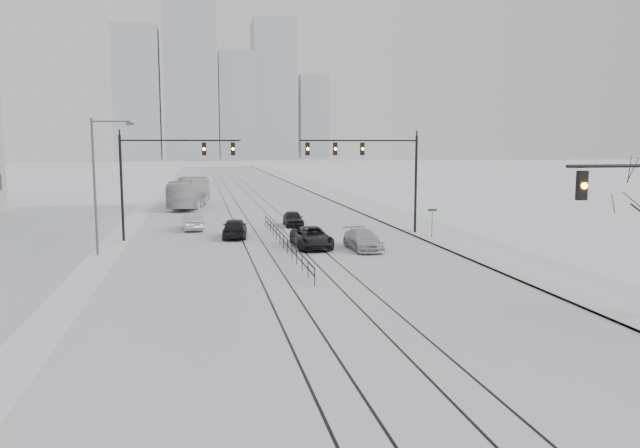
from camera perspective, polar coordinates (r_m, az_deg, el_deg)
The scene contains 17 objects.
road at distance 73.62m, azimuth -6.48°, elevation 1.59°, with size 22.00×260.00×0.02m, color silver.
sidewalk_east at distance 75.87m, azimuth 3.74°, elevation 1.84°, with size 5.00×260.00×0.16m, color silver.
curb at distance 75.29m, azimuth 1.94°, elevation 1.80°, with size 0.10×260.00×0.12m, color gray.
parking_strip at distance 50.63m, azimuth -27.23°, elevation -1.80°, with size 14.00×60.00×0.03m, color silver.
tram_rails at distance 53.84m, azimuth -4.77°, elevation -0.49°, with size 5.30×180.00×0.01m.
skyline at distance 287.80m, azimuth -9.03°, elevation 11.92°, with size 96.00×48.00×72.00m.
traffic_mast_ne at distance 50.02m, azimuth 5.16°, elevation 5.50°, with size 9.60×0.37×8.00m.
traffic_mast_nw at distance 49.13m, azimuth -14.29°, elevation 5.05°, with size 9.10×0.37×8.00m.
street_light_west at distance 43.56m, azimuth -19.56°, elevation 4.11°, with size 2.73×0.25×9.00m.
median_fence at distance 43.94m, azimuth -3.35°, elevation -1.59°, with size 0.06×24.00×1.00m.
street_sign at distance 48.67m, azimuth 10.22°, elevation 0.46°, with size 0.70×0.06×2.40m.
sedan_sb_inner at distance 49.24m, azimuth -7.80°, elevation -0.38°, with size 1.86×4.61×1.57m, color black.
sedan_sb_outer at distance 54.39m, azimuth -11.63°, elevation 0.22°, with size 1.56×4.47×1.47m, color silver.
sedan_nb_front at distance 44.19m, azimuth -0.78°, elevation -1.26°, with size 2.43×5.28×1.47m, color black.
sedan_nb_right at distance 43.43m, azimuth 3.96°, elevation -1.48°, with size 1.95×4.80×1.39m, color silver.
sedan_nb_far at distance 55.84m, azimuth -2.47°, elevation 0.48°, with size 1.59×3.96×1.35m, color black.
box_truck at distance 73.57m, azimuth -11.85°, elevation 2.81°, with size 2.88×12.29×3.42m, color silver.
Camera 1 is at (-5.76, -13.02, 7.36)m, focal length 35.00 mm.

